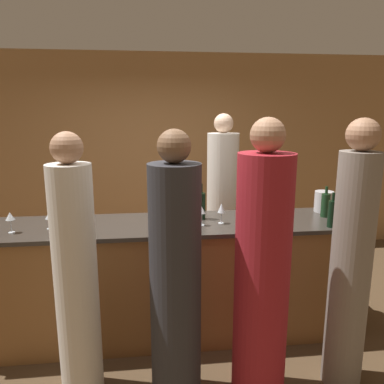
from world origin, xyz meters
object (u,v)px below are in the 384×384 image
object	(u,v)px
bartender	(222,209)
guest_3	(351,264)
wine_bottle_2	(332,213)
wine_bottle_1	(325,205)
ice_bucket	(324,201)
guest_0	(76,277)
guest_1	(262,275)
guest_2	(175,281)
wine_bottle_0	(201,205)

from	to	relation	value
bartender	guest_3	world-z (taller)	bartender
bartender	wine_bottle_2	bearing A→B (deg)	121.09
wine_bottle_1	wine_bottle_2	xyz separation A→B (m)	(-0.09, -0.31, 0.01)
ice_bucket	guest_0	bearing A→B (deg)	-158.13
guest_1	ice_bucket	world-z (taller)	guest_1
bartender	guest_2	world-z (taller)	bartender
wine_bottle_0	wine_bottle_1	world-z (taller)	wine_bottle_0
bartender	wine_bottle_1	size ratio (longest dim) A/B	6.95
wine_bottle_0	ice_bucket	distance (m)	1.22
guest_0	guest_3	xyz separation A→B (m)	(1.93, -0.12, 0.05)
guest_3	wine_bottle_1	bearing A→B (deg)	76.78
guest_3	wine_bottle_0	bearing A→B (deg)	137.22
guest_0	wine_bottle_0	world-z (taller)	guest_0
guest_2	wine_bottle_1	distance (m)	1.69
guest_2	ice_bucket	bearing A→B (deg)	33.44
guest_1	ice_bucket	bearing A→B (deg)	48.43
wine_bottle_2	ice_bucket	size ratio (longest dim) A/B	1.48
bartender	wine_bottle_0	size ratio (longest dim) A/B	6.12
guest_0	ice_bucket	bearing A→B (deg)	21.87
bartender	guest_2	xyz separation A→B (m)	(-0.65, -1.69, -0.04)
wine_bottle_1	guest_2	bearing A→B (deg)	-150.30
guest_0	wine_bottle_1	size ratio (longest dim) A/B	6.60
guest_2	wine_bottle_0	world-z (taller)	guest_2
guest_0	wine_bottle_2	bearing A→B (deg)	11.09
bartender	guest_1	xyz separation A→B (m)	(-0.07, -1.73, -0.01)
guest_1	guest_3	distance (m)	0.67
wine_bottle_0	wine_bottle_2	size ratio (longest dim) A/B	1.10
wine_bottle_2	guest_0	bearing A→B (deg)	-168.91
guest_1	ice_bucket	distance (m)	1.42
guest_3	guest_0	bearing A→B (deg)	176.45
guest_1	wine_bottle_1	distance (m)	1.25
wine_bottle_0	wine_bottle_2	world-z (taller)	wine_bottle_0
guest_0	ice_bucket	xyz separation A→B (m)	(2.19, 0.88, 0.26)
wine_bottle_0	wine_bottle_2	distance (m)	1.12
guest_2	wine_bottle_2	world-z (taller)	guest_2
guest_2	wine_bottle_2	size ratio (longest dim) A/B	6.46
guest_3	wine_bottle_0	xyz separation A→B (m)	(-0.95, 0.88, 0.24)
guest_2	wine_bottle_2	xyz separation A→B (m)	(1.36, 0.52, 0.29)
wine_bottle_1	wine_bottle_2	size ratio (longest dim) A/B	0.97
wine_bottle_0	guest_2	bearing A→B (deg)	-108.66
guest_2	wine_bottle_0	xyz separation A→B (m)	(0.30, 0.88, 0.29)
guest_1	wine_bottle_1	size ratio (longest dim) A/B	6.91
bartender	guest_1	bearing A→B (deg)	87.81
guest_1	guest_2	bearing A→B (deg)	175.58
guest_0	guest_2	size ratio (longest dim) A/B	0.99
bartender	wine_bottle_2	xyz separation A→B (m)	(0.70, -1.17, 0.24)
guest_0	wine_bottle_0	bearing A→B (deg)	38.02
guest_1	wine_bottle_0	bearing A→B (deg)	107.30
guest_0	wine_bottle_2	distance (m)	2.09
wine_bottle_0	guest_1	bearing A→B (deg)	-72.70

